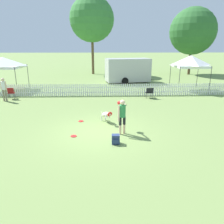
{
  "coord_description": "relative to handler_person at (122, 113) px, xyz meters",
  "views": [
    {
      "loc": [
        0.21,
        -9.13,
        3.73
      ],
      "look_at": [
        0.56,
        0.7,
        0.74
      ],
      "focal_mm": 35.0,
      "sensor_mm": 36.0,
      "label": 1
    }
  ],
  "objects": [
    {
      "name": "ground_plane",
      "position": [
        -0.96,
        0.15,
        -0.97
      ],
      "size": [
        240.0,
        240.0,
        0.0
      ],
      "primitive_type": "plane",
      "color": "olive"
    },
    {
      "name": "handler_person",
      "position": [
        0.0,
        0.0,
        0.0
      ],
      "size": [
        0.41,
        1.05,
        1.54
      ],
      "rotation": [
        0.0,
        0.0,
        0.42
      ],
      "color": "beige",
      "rests_on": "ground_plane"
    },
    {
      "name": "leaping_dog",
      "position": [
        -0.68,
        1.48,
        -0.56
      ],
      "size": [
        0.61,
        1.1,
        0.68
      ],
      "rotation": [
        0.0,
        0.0,
        -2.72
      ],
      "color": "beige",
      "rests_on": "ground_plane"
    },
    {
      "name": "frisbee_near_handler",
      "position": [
        -1.97,
        1.67,
        -0.96
      ],
      "size": [
        0.25,
        0.25,
        0.02
      ],
      "color": "red",
      "rests_on": "ground_plane"
    },
    {
      "name": "frisbee_near_dog",
      "position": [
        -2.09,
        -0.27,
        -0.96
      ],
      "size": [
        0.25,
        0.25,
        0.02
      ],
      "color": "red",
      "rests_on": "ground_plane"
    },
    {
      "name": "backpack_on_grass",
      "position": [
        -0.33,
        -1.06,
        -0.78
      ],
      "size": [
        0.31,
        0.29,
        0.38
      ],
      "color": "navy",
      "rests_on": "ground_plane"
    },
    {
      "name": "picket_fence",
      "position": [
        -0.96,
        7.65,
        -0.5
      ],
      "size": [
        26.32,
        0.04,
        0.93
      ],
      "color": "white",
      "rests_on": "ground_plane"
    },
    {
      "name": "folding_chair_blue_left",
      "position": [
        -7.53,
        6.84,
        -0.47
      ],
      "size": [
        0.51,
        0.52,
        0.84
      ],
      "rotation": [
        0.0,
        0.0,
        3.31
      ],
      "color": "#333338",
      "rests_on": "ground_plane"
    },
    {
      "name": "folding_chair_center",
      "position": [
        2.56,
        6.75,
        -0.5
      ],
      "size": [
        0.56,
        0.57,
        0.79
      ],
      "rotation": [
        0.0,
        0.0,
        3.22
      ],
      "color": "#333338",
      "rests_on": "ground_plane"
    },
    {
      "name": "canopy_tent_main",
      "position": [
        -9.3,
        10.24,
        1.4
      ],
      "size": [
        2.97,
        2.97,
        2.82
      ],
      "color": "#333338",
      "rests_on": "ground_plane"
    },
    {
      "name": "canopy_tent_secondary",
      "position": [
        6.54,
        9.58,
        1.5
      ],
      "size": [
        2.58,
        2.58,
        2.97
      ],
      "color": "#333338",
      "rests_on": "ground_plane"
    },
    {
      "name": "spectator_standing",
      "position": [
        -7.69,
        6.15,
        0.02
      ],
      "size": [
        0.41,
        0.27,
        1.63
      ],
      "rotation": [
        0.0,
        0.0,
        3.03
      ],
      "color": "#7A705B",
      "rests_on": "ground_plane"
    },
    {
      "name": "equipment_trailer",
      "position": [
        1.69,
        14.02,
        0.34
      ],
      "size": [
        5.37,
        2.9,
        2.48
      ],
      "rotation": [
        0.0,
        0.0,
        0.17
      ],
      "color": "#B7B7B7",
      "rests_on": "ground_plane"
    },
    {
      "name": "tree_left_grove",
      "position": [
        -2.28,
        21.53,
        6.04
      ],
      "size": [
        5.77,
        5.77,
        9.9
      ],
      "color": "brown",
      "rests_on": "ground_plane"
    },
    {
      "name": "tree_right_grove",
      "position": [
        10.72,
        20.54,
        4.55
      ],
      "size": [
        5.9,
        5.9,
        8.47
      ],
      "color": "#4C3823",
      "rests_on": "ground_plane"
    }
  ]
}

